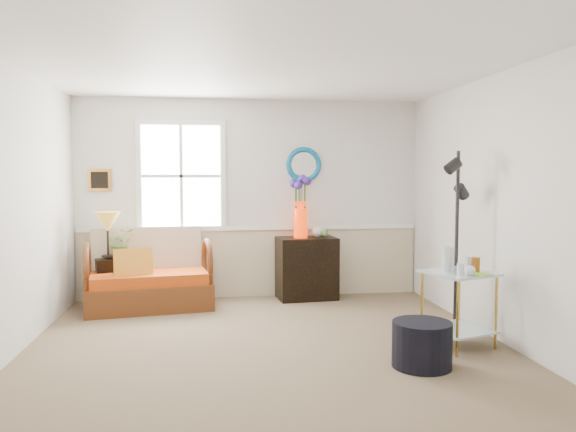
{
  "coord_description": "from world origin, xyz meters",
  "views": [
    {
      "loc": [
        -0.5,
        -4.9,
        1.6
      ],
      "look_at": [
        0.24,
        0.65,
        1.2
      ],
      "focal_mm": 35.0,
      "sensor_mm": 36.0,
      "label": 1
    }
  ],
  "objects": [
    {
      "name": "floor",
      "position": [
        0.0,
        0.0,
        0.0
      ],
      "size": [
        4.5,
        5.0,
        0.01
      ],
      "primitive_type": "cube",
      "color": "#837159",
      "rests_on": "ground"
    },
    {
      "name": "ceiling",
      "position": [
        0.0,
        0.0,
        2.6
      ],
      "size": [
        4.5,
        5.0,
        0.01
      ],
      "primitive_type": "cube",
      "color": "white",
      "rests_on": "walls"
    },
    {
      "name": "walls",
      "position": [
        0.0,
        0.0,
        1.3
      ],
      "size": [
        4.51,
        5.01,
        2.6
      ],
      "color": "silver",
      "rests_on": "floor"
    },
    {
      "name": "wainscot",
      "position": [
        0.0,
        2.48,
        0.45
      ],
      "size": [
        4.46,
        0.02,
        0.9
      ],
      "primitive_type": "cube",
      "color": "#C2B291",
      "rests_on": "walls"
    },
    {
      "name": "chair_rail",
      "position": [
        0.0,
        2.47,
        0.92
      ],
      "size": [
        4.46,
        0.04,
        0.06
      ],
      "primitive_type": "cube",
      "color": "white",
      "rests_on": "walls"
    },
    {
      "name": "window",
      "position": [
        -0.9,
        2.47,
        1.6
      ],
      "size": [
        1.14,
        0.06,
        1.44
      ],
      "primitive_type": null,
      "color": "white",
      "rests_on": "walls"
    },
    {
      "name": "picture",
      "position": [
        -1.92,
        2.48,
        1.55
      ],
      "size": [
        0.28,
        0.03,
        0.28
      ],
      "primitive_type": "cube",
      "color": "orange",
      "rests_on": "walls"
    },
    {
      "name": "mirror",
      "position": [
        0.7,
        2.48,
        1.75
      ],
      "size": [
        0.47,
        0.07,
        0.47
      ],
      "primitive_type": "torus",
      "rotation": [
        1.57,
        0.0,
        0.0
      ],
      "color": "#1889C7",
      "rests_on": "walls"
    },
    {
      "name": "loveseat",
      "position": [
        -1.27,
        1.98,
        0.48
      ],
      "size": [
        1.58,
        1.05,
        0.96
      ],
      "primitive_type": null,
      "rotation": [
        0.0,
        0.0,
        0.16
      ],
      "color": "brown",
      "rests_on": "floor"
    },
    {
      "name": "throw_pillow",
      "position": [
        -1.43,
        1.82,
        0.53
      ],
      "size": [
        0.45,
        0.22,
        0.44
      ],
      "primitive_type": null,
      "rotation": [
        0.0,
        0.0,
        0.27
      ],
      "color": "orange",
      "rests_on": "loveseat"
    },
    {
      "name": "lamp_stand",
      "position": [
        -1.75,
        2.12,
        0.3
      ],
      "size": [
        0.42,
        0.42,
        0.6
      ],
      "primitive_type": null,
      "rotation": [
        0.0,
        0.0,
        0.29
      ],
      "color": "black",
      "rests_on": "floor"
    },
    {
      "name": "table_lamp",
      "position": [
        -1.76,
        2.08,
        0.89
      ],
      "size": [
        0.44,
        0.44,
        0.57
      ],
      "primitive_type": null,
      "rotation": [
        0.0,
        0.0,
        0.63
      ],
      "color": "gold",
      "rests_on": "lamp_stand"
    },
    {
      "name": "potted_plant",
      "position": [
        -1.63,
        2.17,
        0.74
      ],
      "size": [
        0.42,
        0.45,
        0.28
      ],
      "primitive_type": "imported",
      "rotation": [
        0.0,
        0.0,
        0.34
      ],
      "color": "#568644",
      "rests_on": "lamp_stand"
    },
    {
      "name": "cabinet",
      "position": [
        0.71,
        2.26,
        0.4
      ],
      "size": [
        0.79,
        0.55,
        0.8
      ],
      "primitive_type": null,
      "rotation": [
        0.0,
        0.0,
        0.1
      ],
      "color": "black",
      "rests_on": "floor"
    },
    {
      "name": "flower_vase",
      "position": [
        0.62,
        2.23,
        1.2
      ],
      "size": [
        0.26,
        0.26,
        0.79
      ],
      "primitive_type": null,
      "rotation": [
        0.0,
        0.0,
        -0.15
      ],
      "color": "#F73204",
      "rests_on": "cabinet"
    },
    {
      "name": "side_table",
      "position": [
        1.78,
        0.03,
        0.35
      ],
      "size": [
        0.71,
        0.71,
        0.71
      ],
      "primitive_type": null,
      "rotation": [
        0.0,
        0.0,
        0.34
      ],
      "color": "#AD8A34",
      "rests_on": "floor"
    },
    {
      "name": "tabletop_items",
      "position": [
        1.8,
        -0.0,
        0.83
      ],
      "size": [
        0.54,
        0.54,
        0.25
      ],
      "primitive_type": null,
      "rotation": [
        0.0,
        0.0,
        0.41
      ],
      "color": "silver",
      "rests_on": "side_table"
    },
    {
      "name": "floor_lamp",
      "position": [
        1.95,
        0.48,
        0.93
      ],
      "size": [
        0.31,
        0.31,
        1.85
      ],
      "primitive_type": null,
      "rotation": [
        0.0,
        0.0,
        0.17
      ],
      "color": "black",
      "rests_on": "floor"
    },
    {
      "name": "ottoman",
      "position": [
        1.23,
        -0.47,
        0.19
      ],
      "size": [
        0.61,
        0.61,
        0.38
      ],
      "primitive_type": "cylinder",
      "rotation": [
        0.0,
        0.0,
        0.25
      ],
      "color": "black",
      "rests_on": "floor"
    }
  ]
}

